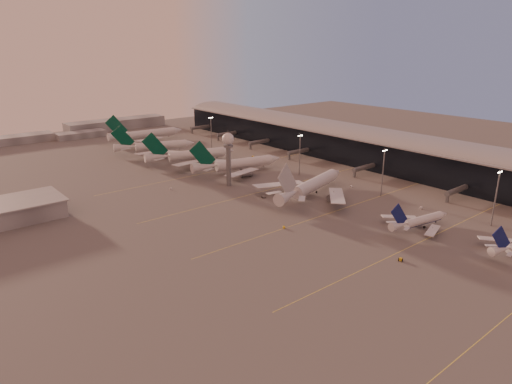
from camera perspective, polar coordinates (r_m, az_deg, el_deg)
ground at (r=174.70m, az=19.44°, el=-8.56°), size 700.00×700.00×0.00m
taxiway_markings at (r=226.72m, az=11.44°, el=-1.70°), size 180.00×185.25×0.02m
terminal at (r=315.31m, az=12.99°, el=5.74°), size 57.00×362.00×23.04m
radar_tower at (r=248.99m, az=-3.49°, el=5.42°), size 6.40×6.40×31.10m
mast_a at (r=219.09m, az=27.81°, el=-0.40°), size 3.60×0.56×25.00m
mast_b at (r=241.42m, az=15.60°, el=2.61°), size 3.60×0.56×25.00m
mast_c at (r=271.81m, az=5.50°, el=4.89°), size 3.60×0.56×25.00m
mast_d at (r=338.85m, az=-5.62°, el=7.50°), size 3.60×0.56×25.00m
distant_horizon at (r=431.51m, az=-20.18°, el=7.43°), size 165.00×37.50×9.00m
narrowbody_mid at (r=206.86m, az=19.78°, el=-3.56°), size 35.23×27.92×13.83m
widebody_white at (r=238.11m, az=7.01°, el=0.50°), size 64.16×50.72×23.13m
greentail_a at (r=279.97m, az=-2.25°, el=3.27°), size 60.22×48.19×22.08m
greentail_b at (r=305.38m, az=-8.12°, el=4.37°), size 60.68×48.42×22.45m
greentail_c at (r=338.22m, az=-12.42°, el=5.42°), size 56.83×45.18×21.37m
greentail_d at (r=383.27m, az=-13.46°, el=6.86°), size 64.44×51.92×23.39m
gsv_tug_mid at (r=175.47m, az=17.62°, el=-8.05°), size 3.63×4.23×1.04m
gsv_truck_b at (r=231.91m, az=19.99°, el=-1.71°), size 5.63×2.29×2.24m
gsv_truck_c at (r=195.99m, az=3.49°, el=-4.24°), size 4.19×5.05×1.98m
gsv_catering_b at (r=255.89m, az=11.84°, el=0.99°), size 4.63×2.44×3.68m
gsv_tug_far at (r=233.28m, az=0.93°, el=-0.63°), size 3.14×4.16×1.05m
gsv_truck_d at (r=251.09m, az=-10.65°, el=0.52°), size 1.85×4.71×1.89m
gsv_tug_hangar at (r=317.00m, az=-0.37°, el=4.42°), size 4.33×3.04×1.14m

